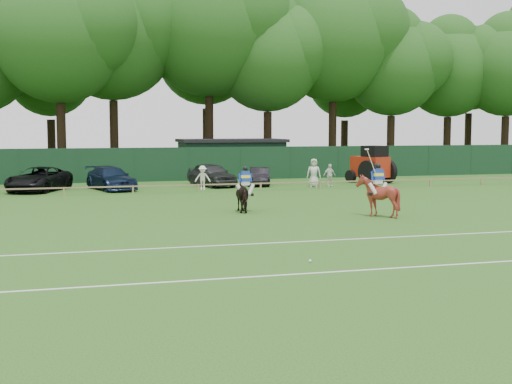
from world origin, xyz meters
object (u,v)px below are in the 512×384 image
object	(u,v)px
polo_ball	(310,261)
hatch_grey	(212,175)
horse_dark	(245,195)
estate_black	(260,176)
suv_black	(39,179)
spectator_left	(203,178)
sedan_navy	(111,178)
spectator_right	(314,173)
horse_chestnut	(378,196)
utility_shed	(231,158)
spectator_mid	(329,175)
tractor	(372,165)

from	to	relation	value
polo_ball	hatch_grey	bearing A→B (deg)	84.38
horse_dark	estate_black	world-z (taller)	horse_dark
suv_black	spectator_left	world-z (taller)	spectator_left
estate_black	polo_ball	bearing A→B (deg)	-88.53
sedan_navy	estate_black	world-z (taller)	sedan_navy
sedan_navy	spectator_left	distance (m)	5.87
spectator_left	spectator_right	bearing A→B (deg)	11.63
estate_black	spectator_left	world-z (taller)	spectator_left
spectator_left	horse_chestnut	bearing A→B (deg)	-59.83
spectator_left	polo_ball	bearing A→B (deg)	-81.70
hatch_grey	polo_ball	world-z (taller)	hatch_grey
horse_dark	utility_shed	world-z (taller)	utility_shed
horse_chestnut	spectator_left	xyz separation A→B (m)	(-4.99, 15.09, -0.17)
spectator_mid	utility_shed	bearing A→B (deg)	102.45
suv_black	spectator_mid	xyz separation A→B (m)	(18.72, -1.93, 0.01)
hatch_grey	polo_ball	bearing A→B (deg)	-111.41
polo_ball	spectator_mid	bearing A→B (deg)	67.02
horse_dark	sedan_navy	bearing A→B (deg)	-65.77
estate_black	spectator_mid	bearing A→B (deg)	-14.49
estate_black	spectator_left	bearing A→B (deg)	-139.41
spectator_right	utility_shed	xyz separation A→B (m)	(-3.12, 10.52, 0.59)
sedan_navy	hatch_grey	distance (m)	6.80
spectator_right	tractor	size ratio (longest dim) A/B	0.52
horse_dark	hatch_grey	size ratio (longest dim) A/B	0.41
sedan_navy	tractor	distance (m)	18.31
sedan_navy	spectator_left	bearing A→B (deg)	-32.23
horse_chestnut	sedan_navy	distance (m)	19.77
horse_dark	estate_black	bearing A→B (deg)	-106.26
horse_dark	utility_shed	xyz separation A→B (m)	(4.70, 22.27, 0.74)
suv_black	hatch_grey	distance (m)	11.18
spectator_left	spectator_right	size ratio (longest dim) A/B	0.81
horse_dark	hatch_grey	world-z (taller)	horse_dark
estate_black	polo_ball	xyz separation A→B (m)	(-5.92, -26.25, -0.57)
horse_chestnut	utility_shed	size ratio (longest dim) A/B	0.22
suv_black	estate_black	bearing A→B (deg)	25.30
suv_black	spectator_left	distance (m)	10.23
estate_black	horse_dark	bearing A→B (deg)	-94.36
spectator_right	hatch_grey	bearing A→B (deg)	178.80
spectator_mid	polo_ball	distance (m)	26.01
suv_black	sedan_navy	size ratio (longest dim) A/B	1.08
hatch_grey	spectator_right	world-z (taller)	spectator_right
suv_black	polo_ball	world-z (taller)	suv_black
suv_black	spectator_right	size ratio (longest dim) A/B	2.85
horse_chestnut	estate_black	xyz separation A→B (m)	(-0.57, 17.28, -0.32)
horse_dark	estate_black	xyz separation A→B (m)	(4.69, 13.98, -0.18)
suv_black	spectator_mid	distance (m)	18.82
horse_chestnut	tractor	distance (m)	18.57
polo_ball	horse_dark	bearing A→B (deg)	84.26
spectator_left	utility_shed	world-z (taller)	utility_shed
spectator_mid	sedan_navy	bearing A→B (deg)	164.05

